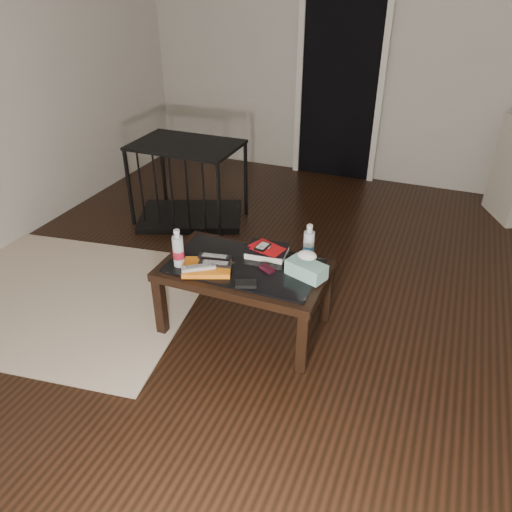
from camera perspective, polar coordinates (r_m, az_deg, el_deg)
The scene contains 18 objects.
ground at distance 3.48m, azimuth 5.03°, elevation -5.42°, with size 5.00×5.00×0.00m, color black.
room_shell at distance 2.85m, azimuth 6.60°, elevation 21.94°, with size 5.00×5.00×5.00m.
doorway at distance 5.41m, azimuth 9.60°, elevation 19.37°, with size 0.90×0.08×2.07m.
coffee_table at distance 3.05m, azimuth -1.28°, elevation -2.01°, with size 1.00×0.60×0.46m.
rug at distance 3.82m, azimuth -22.20°, elevation -4.16°, with size 2.00×1.50×0.01m, color #C2AF97.
pet_crate at distance 4.54m, azimuth -7.61°, elevation 6.82°, with size 1.06×0.89×0.71m.
magazines at distance 2.97m, azimuth -5.60°, elevation -1.30°, with size 0.28×0.21×0.03m, color orange.
remote_silver at distance 2.93m, azimuth -6.58°, elevation -1.29°, with size 0.20×0.05×0.02m, color #A6A5AA.
remote_black_front at distance 2.96m, azimuth -4.64°, elevation -0.86°, with size 0.20×0.05×0.02m, color black.
remote_black_back at distance 3.02m, azimuth -4.75°, elevation -0.09°, with size 0.20×0.05×0.02m, color black.
textbook at distance 3.11m, azimuth 1.27°, elevation 0.57°, with size 0.25×0.20×0.05m, color black.
dvd_mailers at distance 3.10m, azimuth 1.17°, elevation 1.05°, with size 0.19×0.14×0.01m, color #BC0C11.
ipod at distance 3.08m, azimuth 0.75°, elevation 1.09°, with size 0.06×0.10×0.02m, color black.
flip_phone at distance 2.96m, azimuth 1.26°, elevation -1.43°, with size 0.09×0.05×0.02m, color black.
wallet at distance 2.82m, azimuth -1.17°, elevation -3.19°, with size 0.12×0.07×0.02m, color black.
water_bottle_left at distance 2.99m, azimuth -8.90°, elevation 0.93°, with size 0.07×0.07×0.24m, color #B7BEC3.
water_bottle_right at distance 3.02m, azimuth 6.06°, elevation 1.53°, with size 0.07×0.07×0.24m, color silver.
tissue_box at distance 2.90m, azimuth 5.78°, elevation -1.55°, with size 0.23×0.12×0.09m, color teal.
Camera 1 is at (0.76, -2.72, 2.04)m, focal length 35.00 mm.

